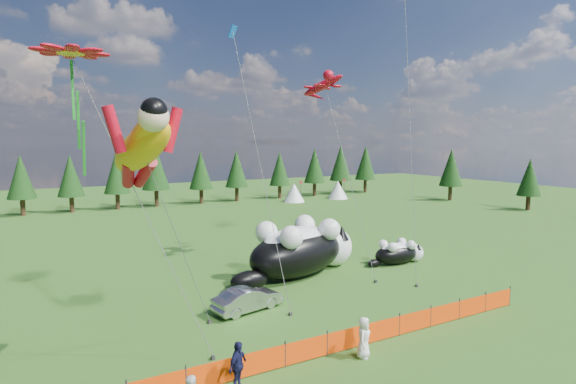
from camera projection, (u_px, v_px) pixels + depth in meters
name	position (u px, v px, depth m)	size (l,w,h in m)	color
ground	(310.00, 326.00, 21.89)	(160.00, 160.00, 0.00)	#0E3609
safety_fence	(347.00, 339.00, 19.23)	(22.06, 0.06, 1.10)	#262626
tree_line	(134.00, 179.00, 60.56)	(90.00, 4.00, 8.00)	black
festival_tents	(225.00, 197.00, 61.80)	(50.00, 3.20, 2.80)	white
cat_large	(302.00, 248.00, 30.15)	(10.31, 5.70, 3.79)	black
cat_small	(399.00, 252.00, 33.01)	(4.91, 1.90, 1.77)	black
car	(248.00, 299.00, 23.75)	(1.34, 3.84, 1.27)	#B5B5BA
spectator_c	(238.00, 366.00, 16.12)	(1.06, 0.54, 1.80)	#15163B
spectator_e	(364.00, 337.00, 18.57)	(0.84, 0.55, 1.72)	silver
superhero_kite	(142.00, 148.00, 16.40)	(6.19, 6.16, 11.24)	#F5A40C
gecko_kite	(323.00, 86.00, 34.81)	(4.60, 11.17, 15.51)	red
flower_kite	(71.00, 56.00, 17.16)	(6.28, 4.31, 13.26)	red
diamond_kite_a	(235.00, 45.00, 25.90)	(1.23, 6.10, 16.41)	#0B4EAE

